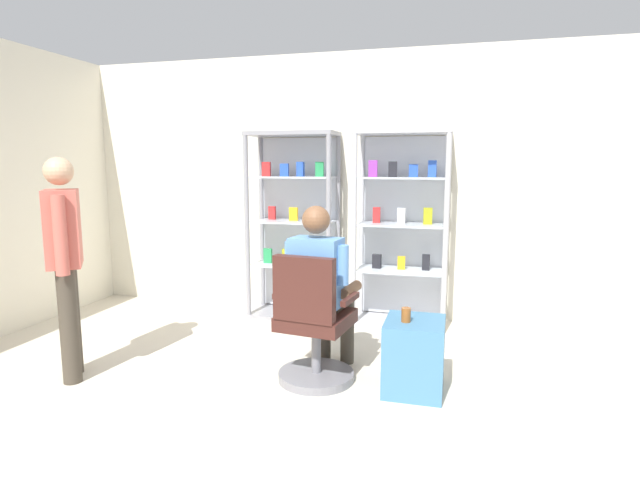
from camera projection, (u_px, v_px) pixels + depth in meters
name	position (u px, v px, depth m)	size (l,w,h in m)	color
ground_plane	(233.00, 475.00, 2.58)	(7.20, 7.20, 0.00)	beige
back_wall	(352.00, 186.00, 5.25)	(6.00, 0.10, 2.70)	silver
display_cabinet_left	(295.00, 224.00, 5.22)	(0.90, 0.45, 1.90)	gray
display_cabinet_right	(402.00, 227.00, 4.94)	(0.90, 0.45, 1.90)	#B7B7BC
office_chair	(313.00, 331.00, 3.62)	(0.59, 0.56, 0.96)	slate
seated_shopkeeper	(322.00, 282.00, 3.72)	(0.52, 0.60, 1.29)	#3F382D
storage_crate	(414.00, 356.00, 3.52)	(0.40, 0.45, 0.51)	teal
tea_glass	(406.00, 315.00, 3.45)	(0.06, 0.06, 0.10)	brown
standing_customer	(65.00, 254.00, 3.63)	(0.39, 0.43, 1.63)	#3F382D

